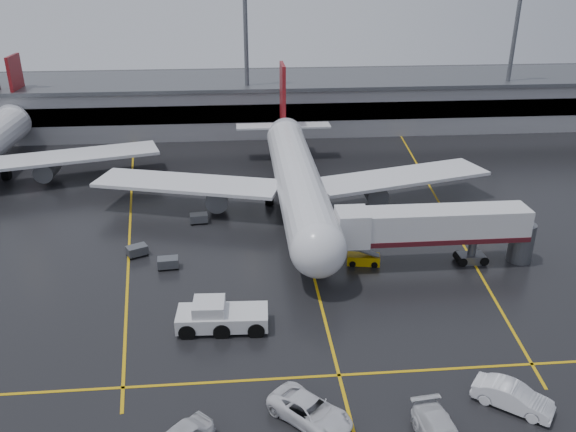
{
  "coord_description": "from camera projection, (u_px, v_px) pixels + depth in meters",
  "views": [
    {
      "loc": [
        -6.68,
        -55.71,
        27.83
      ],
      "look_at": [
        -2.0,
        -2.0,
        4.0
      ],
      "focal_mm": 36.33,
      "sensor_mm": 36.0,
      "label": 1
    }
  ],
  "objects": [
    {
      "name": "jet_bridge",
      "position": [
        434.0,
        228.0,
        56.43
      ],
      "size": [
        19.9,
        3.4,
        6.05
      ],
      "color": "silver",
      "rests_on": "ground"
    },
    {
      "name": "service_van_a",
      "position": [
        310.0,
        411.0,
        37.97
      ],
      "size": [
        6.05,
        6.1,
        1.64
      ],
      "primitive_type": "imported",
      "rotation": [
        0.0,
        0.0,
        0.77
      ],
      "color": "white",
      "rests_on": "ground"
    },
    {
      "name": "pushback_tractor",
      "position": [
        220.0,
        317.0,
        47.55
      ],
      "size": [
        7.53,
        3.48,
        2.65
      ],
      "color": "silver",
      "rests_on": "ground"
    },
    {
      "name": "light_mast_right",
      "position": [
        513.0,
        46.0,
        98.14
      ],
      "size": [
        3.0,
        1.2,
        25.45
      ],
      "color": "#595B60",
      "rests_on": "ground"
    },
    {
      "name": "baggage_cart_a",
      "position": [
        168.0,
        262.0,
        56.98
      ],
      "size": [
        2.1,
        1.46,
        1.12
      ],
      "color": "#595B60",
      "rests_on": "ground"
    },
    {
      "name": "apron_line_centre",
      "position": [
        305.0,
        242.0,
        62.54
      ],
      "size": [
        0.25,
        90.0,
        0.02
      ],
      "primitive_type": "cube",
      "color": "gold",
      "rests_on": "ground"
    },
    {
      "name": "belt_loader",
      "position": [
        363.0,
        259.0,
        57.87
      ],
      "size": [
        3.41,
        1.98,
        2.04
      ],
      "color": "#CC9D05",
      "rests_on": "ground"
    },
    {
      "name": "light_mast_mid",
      "position": [
        246.0,
        49.0,
        94.56
      ],
      "size": [
        3.0,
        1.2,
        25.45
      ],
      "color": "#595B60",
      "rests_on": "ground"
    },
    {
      "name": "apron_line_right",
      "position": [
        438.0,
        201.0,
        73.08
      ],
      "size": [
        7.57,
        69.64,
        0.02
      ],
      "primitive_type": "cube",
      "rotation": [
        0.0,
        0.0,
        -0.1
      ],
      "color": "gold",
      "rests_on": "ground"
    },
    {
      "name": "baggage_cart_b",
      "position": [
        137.0,
        250.0,
        59.37
      ],
      "size": [
        2.37,
        2.07,
        1.12
      ],
      "color": "#595B60",
      "rests_on": "ground"
    },
    {
      "name": "ground",
      "position": [
        305.0,
        242.0,
        62.54
      ],
      "size": [
        220.0,
        220.0,
        0.0
      ],
      "primitive_type": "plane",
      "color": "black",
      "rests_on": "ground"
    },
    {
      "name": "apron_line_left",
      "position": [
        131.0,
        211.0,
        70.06
      ],
      "size": [
        9.99,
        69.35,
        0.02
      ],
      "primitive_type": "cube",
      "rotation": [
        0.0,
        0.0,
        0.14
      ],
      "color": "gold",
      "rests_on": "ground"
    },
    {
      "name": "apron_line_stop",
      "position": [
        339.0,
        375.0,
        42.49
      ],
      "size": [
        60.0,
        0.25,
        0.02
      ],
      "primitive_type": "cube",
      "color": "gold",
      "rests_on": "ground"
    },
    {
      "name": "baggage_cart_c",
      "position": [
        199.0,
        218.0,
        66.77
      ],
      "size": [
        2.12,
        1.5,
        1.12
      ],
      "color": "#595B60",
      "rests_on": "ground"
    },
    {
      "name": "terminal",
      "position": [
        275.0,
        102.0,
        104.47
      ],
      "size": [
        122.0,
        19.0,
        8.6
      ],
      "color": "gray",
      "rests_on": "ground"
    },
    {
      "name": "main_airliner",
      "position": [
        296.0,
        175.0,
        69.68
      ],
      "size": [
        48.8,
        45.6,
        14.1
      ],
      "color": "silver",
      "rests_on": "ground"
    },
    {
      "name": "service_van_c",
      "position": [
        513.0,
        397.0,
        39.16
      ],
      "size": [
        5.26,
        4.71,
        1.73
      ],
      "primitive_type": "imported",
      "rotation": [
        0.0,
        0.0,
        0.9
      ],
      "color": "white",
      "rests_on": "ground"
    }
  ]
}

